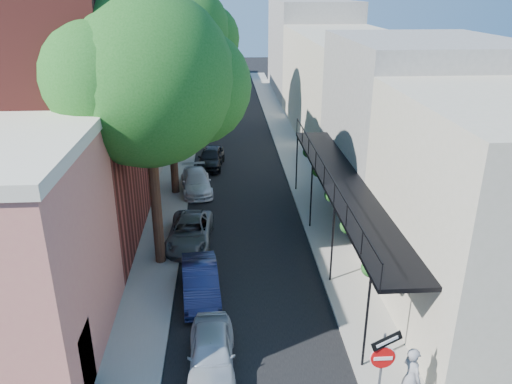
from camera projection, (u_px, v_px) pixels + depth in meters
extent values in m
cube|color=black|center=(235.00, 136.00, 40.60)|extent=(6.00, 64.00, 0.01)
cube|color=gray|center=(186.00, 137.00, 40.33)|extent=(2.00, 64.00, 0.12)
cube|color=gray|center=(284.00, 135.00, 40.82)|extent=(2.00, 64.00, 0.12)
cube|color=beige|center=(86.00, 360.00, 14.44)|extent=(0.10, 1.20, 2.20)
cube|color=maroon|center=(25.00, 110.00, 22.94)|extent=(10.00, 12.00, 12.00)
cube|color=gray|center=(131.00, 65.00, 22.48)|extent=(0.06, 7.00, 4.00)
cube|color=gray|center=(106.00, 92.00, 34.65)|extent=(8.00, 12.00, 9.00)
cube|color=#C0B49E|center=(137.00, 58.00, 47.38)|extent=(8.00, 16.00, 10.00)
cube|color=tan|center=(155.00, 52.00, 60.69)|extent=(8.00, 12.00, 8.00)
cube|color=gray|center=(417.00, 129.00, 25.59)|extent=(8.00, 10.00, 9.00)
cube|color=#C0B49E|center=(347.00, 86.00, 39.63)|extent=(8.00, 20.00, 8.00)
cube|color=gray|center=(310.00, 48.00, 55.87)|extent=(8.00, 16.00, 10.00)
cube|color=black|center=(346.00, 185.00, 21.06)|extent=(2.00, 16.00, 0.15)
cube|color=black|center=(325.00, 165.00, 20.67)|extent=(0.05, 16.00, 0.05)
cylinder|color=black|center=(366.00, 321.00, 15.19)|extent=(0.08, 0.08, 3.40)
cylinder|color=black|center=(297.00, 162.00, 29.03)|extent=(0.08, 0.08, 3.40)
sphere|color=#184F16|center=(371.00, 268.00, 15.66)|extent=(0.60, 0.60, 0.60)
sphere|color=#184F16|center=(331.00, 195.00, 21.20)|extent=(0.60, 0.60, 0.60)
sphere|color=#184F16|center=(308.00, 152.00, 26.74)|extent=(0.60, 0.60, 0.60)
cylinder|color=#595B60|center=(380.00, 377.00, 13.47)|extent=(0.07, 0.07, 2.90)
cylinder|color=red|center=(383.00, 358.00, 13.16)|extent=(0.66, 0.04, 0.66)
cube|color=white|center=(383.00, 359.00, 13.14)|extent=(0.50, 0.02, 0.10)
cylinder|color=white|center=(383.00, 357.00, 13.18)|extent=(0.70, 0.02, 0.70)
cube|color=black|center=(387.00, 341.00, 12.95)|extent=(0.89, 0.15, 0.58)
cube|color=white|center=(387.00, 342.00, 12.92)|extent=(0.60, 0.10, 0.31)
cylinder|color=black|center=(155.00, 189.00, 20.57)|extent=(0.44, 0.44, 7.00)
sphere|color=#184F16|center=(146.00, 79.00, 18.86)|extent=(6.80, 6.80, 6.80)
sphere|color=#184F16|center=(193.00, 87.00, 20.09)|extent=(4.76, 4.76, 4.76)
cylinder|color=black|center=(173.00, 142.00, 28.09)|extent=(0.44, 0.44, 6.30)
sphere|color=#184F16|center=(168.00, 69.00, 26.56)|extent=(6.00, 6.00, 6.00)
sphere|color=#184F16|center=(197.00, 76.00, 27.67)|extent=(4.20, 4.20, 4.20)
cylinder|color=black|center=(183.00, 100.00, 36.20)|extent=(0.44, 0.44, 7.35)
sphere|color=#184F16|center=(179.00, 32.00, 34.41)|extent=(7.00, 7.00, 7.00)
sphere|color=#184F16|center=(205.00, 38.00, 35.68)|extent=(4.90, 4.90, 4.90)
imported|color=#ACB5BF|center=(212.00, 352.00, 15.63)|extent=(1.50, 3.64, 1.23)
imported|color=#161D45|center=(200.00, 282.00, 19.34)|extent=(1.72, 4.01, 1.29)
imported|color=#585C60|center=(190.00, 232.00, 23.38)|extent=(2.21, 4.40, 1.19)
imported|color=silver|center=(196.00, 182.00, 29.44)|extent=(2.16, 4.27, 1.19)
imported|color=black|center=(211.00, 157.00, 33.44)|extent=(2.01, 4.08, 1.34)
imported|color=gray|center=(411.00, 377.00, 13.96)|extent=(0.64, 0.82, 1.96)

